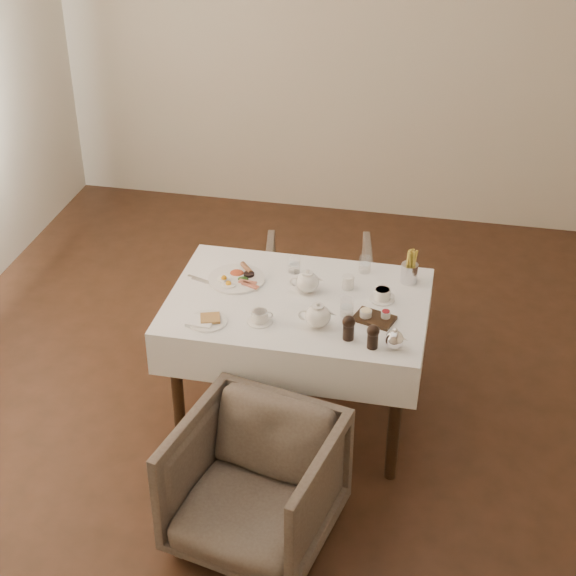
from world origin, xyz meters
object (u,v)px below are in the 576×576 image
(table, at_px, (298,319))
(armchair_far, at_px, (318,294))
(armchair_near, at_px, (255,485))
(teapot_centre, at_px, (307,280))
(breakfast_plate, at_px, (237,278))

(table, height_order, armchair_far, table)
(armchair_near, xyz_separation_m, teapot_centre, (0.05, 0.93, 0.51))
(table, relative_size, teapot_centre, 7.95)
(armchair_far, bearing_deg, breakfast_plate, 55.16)
(armchair_near, relative_size, teapot_centre, 4.25)
(armchair_near, height_order, breakfast_plate, breakfast_plate)
(table, xyz_separation_m, breakfast_plate, (-0.34, 0.12, 0.13))
(armchair_far, bearing_deg, table, 82.44)
(armchair_far, distance_m, breakfast_plate, 0.87)
(table, distance_m, breakfast_plate, 0.39)
(table, height_order, teapot_centre, teapot_centre)
(table, relative_size, armchair_far, 1.99)
(armchair_far, bearing_deg, teapot_centre, 85.23)
(teapot_centre, bearing_deg, armchair_near, -106.95)
(breakfast_plate, bearing_deg, armchair_near, -85.11)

